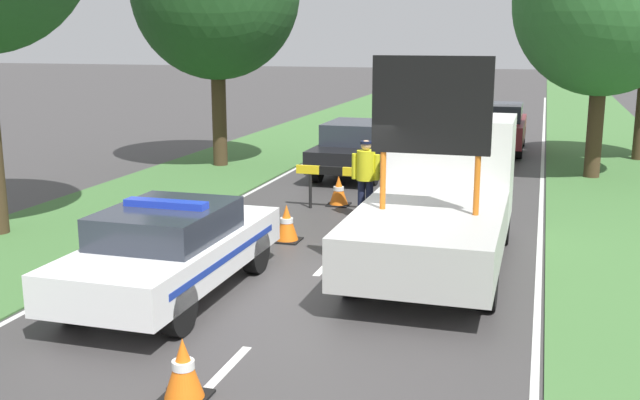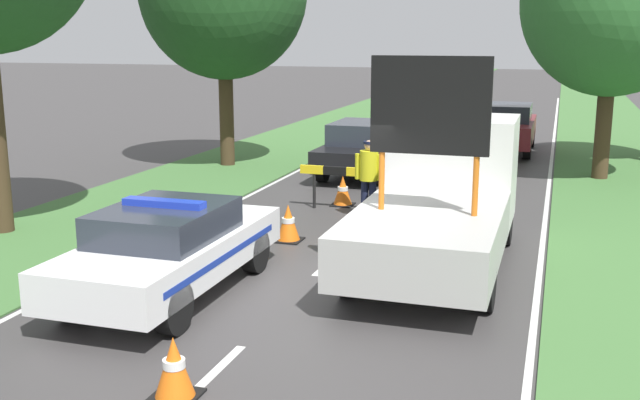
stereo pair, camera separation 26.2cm
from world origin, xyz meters
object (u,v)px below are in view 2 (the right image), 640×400
object	(u,v)px
road_barrier	(370,176)
work_truck	(442,197)
police_officer	(369,173)
queued_car_wagon_maroon	(505,127)
traffic_cone_near_police	(288,223)
traffic_cone_near_truck	(174,368)
police_car	(170,247)
roadside_tree_near_left	(614,1)
traffic_cone_centre_front	(343,191)
queued_car_sedan_black	(363,147)
pedestrian_civilian	(399,176)

from	to	relation	value
road_barrier	work_truck	bearing A→B (deg)	-63.18
police_officer	queued_car_wagon_maroon	bearing A→B (deg)	-72.19
traffic_cone_near_police	traffic_cone_near_truck	bearing A→B (deg)	-80.86
police_officer	police_car	bearing A→B (deg)	101.76
queued_car_wagon_maroon	roadside_tree_near_left	xyz separation A→B (m)	(2.86, -4.22, 3.87)
police_officer	queued_car_wagon_maroon	world-z (taller)	police_officer
road_barrier	police_officer	size ratio (longest dim) A/B	1.92
traffic_cone_near_truck	roadside_tree_near_left	xyz separation A→B (m)	(4.89, 14.79, 4.36)
road_barrier	traffic_cone_near_truck	xyz separation A→B (m)	(0.11, -9.09, -0.47)
police_officer	traffic_cone_near_truck	xyz separation A→B (m)	(-0.01, -8.45, -0.66)
police_officer	traffic_cone_centre_front	size ratio (longest dim) A/B	2.47
road_barrier	queued_car_wagon_maroon	distance (m)	10.15
traffic_cone_centre_front	queued_car_sedan_black	xyz separation A→B (m)	(-0.53, 3.90, 0.44)
pedestrian_civilian	traffic_cone_centre_front	bearing A→B (deg)	123.78
police_officer	traffic_cone_near_police	world-z (taller)	police_officer
police_car	traffic_cone_centre_front	distance (m)	6.67
work_truck	roadside_tree_near_left	size ratio (longest dim) A/B	0.79
police_officer	traffic_cone_centre_front	bearing A→B (deg)	-22.74
traffic_cone_near_truck	queued_car_wagon_maroon	bearing A→B (deg)	83.91
work_truck	roadside_tree_near_left	world-z (taller)	roadside_tree_near_left
road_barrier	pedestrian_civilian	distance (m)	1.05
work_truck	queued_car_wagon_maroon	bearing A→B (deg)	-88.77
pedestrian_civilian	roadside_tree_near_left	bearing A→B (deg)	37.17
traffic_cone_near_truck	road_barrier	bearing A→B (deg)	90.72
police_officer	roadside_tree_near_left	world-z (taller)	roadside_tree_near_left
traffic_cone_near_police	police_car	bearing A→B (deg)	-100.77
police_car	roadside_tree_near_left	xyz separation A→B (m)	(6.55, 11.85, 3.97)
road_barrier	pedestrian_civilian	world-z (taller)	pedestrian_civilian
pedestrian_civilian	traffic_cone_near_police	xyz separation A→B (m)	(-1.68, -2.10, -0.62)
police_officer	pedestrian_civilian	distance (m)	0.65
pedestrian_civilian	queued_car_sedan_black	xyz separation A→B (m)	(-2.07, 5.05, -0.19)
police_car	roadside_tree_near_left	bearing A→B (deg)	61.91
pedestrian_civilian	traffic_cone_near_truck	world-z (taller)	pedestrian_civilian
pedestrian_civilian	queued_car_sedan_black	world-z (taller)	pedestrian_civilian
traffic_cone_near_police	roadside_tree_near_left	world-z (taller)	roadside_tree_near_left
work_truck	traffic_cone_centre_front	bearing A→B (deg)	-50.38
queued_car_wagon_maroon	roadside_tree_near_left	bearing A→B (deg)	124.16
work_truck	traffic_cone_near_truck	distance (m)	6.32
pedestrian_civilian	queued_car_sedan_black	bearing A→B (deg)	92.94
queued_car_sedan_black	roadside_tree_near_left	xyz separation A→B (m)	(6.30, 1.34, 3.93)
traffic_cone_near_police	pedestrian_civilian	bearing A→B (deg)	51.33
police_car	queued_car_sedan_black	xyz separation A→B (m)	(0.25, 10.51, 0.04)
traffic_cone_near_police	roadside_tree_near_left	bearing A→B (deg)	55.17
police_car	queued_car_sedan_black	distance (m)	10.51
traffic_cone_near_truck	queued_car_sedan_black	world-z (taller)	queued_car_sedan_black
queued_car_sedan_black	queued_car_wagon_maroon	bearing A→B (deg)	-121.72
police_officer	traffic_cone_near_truck	world-z (taller)	police_officer
police_car	queued_car_sedan_black	bearing A→B (deg)	89.47
road_barrier	police_officer	bearing A→B (deg)	-85.11
road_barrier	traffic_cone_centre_front	xyz separation A→B (m)	(-0.76, 0.46, -0.48)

